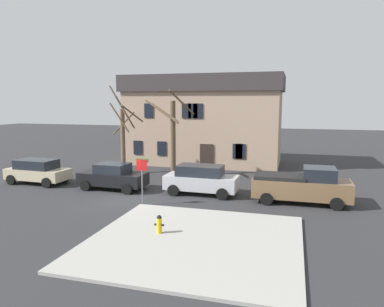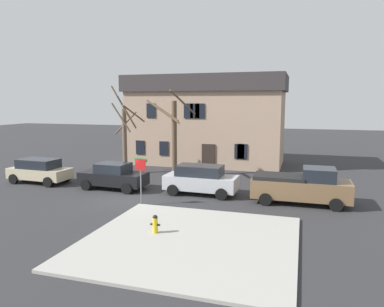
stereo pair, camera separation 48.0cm
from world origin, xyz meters
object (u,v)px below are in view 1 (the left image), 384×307
object	(u,v)px
tree_bare_near	(123,135)
tree_bare_mid	(173,135)
fire_hydrant	(159,224)
pickup_truck_brown	(302,186)
car_black_sedan	(113,176)
car_beige_wagon	(38,171)
street_sign_pole	(142,173)
building_main	(204,119)
car_silver_wagon	(201,179)

from	to	relation	value
tree_bare_near	tree_bare_mid	xyz separation A→B (m)	(3.96, 0.05, 0.12)
tree_bare_near	fire_hydrant	xyz separation A→B (m)	(7.32, -11.52, -2.51)
pickup_truck_brown	car_black_sedan	bearing A→B (deg)	179.92
tree_bare_near	tree_bare_mid	world-z (taller)	tree_bare_near
car_beige_wagon	car_black_sedan	size ratio (longest dim) A/B	1.00
fire_hydrant	street_sign_pole	world-z (taller)	street_sign_pole
tree_bare_near	pickup_truck_brown	size ratio (longest dim) A/B	1.29
building_main	street_sign_pole	size ratio (longest dim) A/B	5.43
building_main	tree_bare_near	distance (m)	8.29
car_silver_wagon	pickup_truck_brown	bearing A→B (deg)	-3.28
car_black_sedan	pickup_truck_brown	bearing A→B (deg)	-0.08
car_silver_wagon	pickup_truck_brown	world-z (taller)	pickup_truck_brown
car_beige_wagon	fire_hydrant	size ratio (longest dim) A/B	5.63
tree_bare_near	street_sign_pole	world-z (taller)	tree_bare_near
tree_bare_mid	tree_bare_near	bearing A→B (deg)	-179.26
tree_bare_near	car_beige_wagon	xyz separation A→B (m)	(-4.17, -4.62, -2.16)
car_black_sedan	pickup_truck_brown	xyz separation A→B (m)	(11.50, -0.02, 0.14)
building_main	street_sign_pole	bearing A→B (deg)	-89.29
fire_hydrant	street_sign_pole	distance (m)	4.79
building_main	fire_hydrant	world-z (taller)	building_main
tree_bare_mid	car_beige_wagon	distance (m)	9.65
tree_bare_near	fire_hydrant	size ratio (longest dim) A/B	8.75
car_silver_wagon	pickup_truck_brown	xyz separation A→B (m)	(5.80, -0.33, 0.06)
building_main	tree_bare_near	xyz separation A→B (m)	(-4.68, -6.78, -0.95)
tree_bare_near	car_silver_wagon	size ratio (longest dim) A/B	1.53
tree_bare_near	tree_bare_mid	distance (m)	3.96
car_beige_wagon	car_silver_wagon	bearing A→B (deg)	1.03
tree_bare_near	car_black_sedan	world-z (taller)	tree_bare_near
tree_bare_near	tree_bare_mid	size ratio (longest dim) A/B	1.05
street_sign_pole	building_main	bearing A→B (deg)	90.71
tree_bare_mid	fire_hydrant	distance (m)	12.33
building_main	street_sign_pole	world-z (taller)	building_main
building_main	pickup_truck_brown	size ratio (longest dim) A/B	2.67
tree_bare_mid	car_black_sedan	distance (m)	5.82
building_main	tree_bare_near	bearing A→B (deg)	-124.63
car_black_sedan	car_silver_wagon	size ratio (longest dim) A/B	0.99
pickup_truck_brown	fire_hydrant	size ratio (longest dim) A/B	6.78
tree_bare_mid	fire_hydrant	xyz separation A→B (m)	(3.36, -11.57, -2.63)
tree_bare_near	pickup_truck_brown	world-z (taller)	tree_bare_near
car_black_sedan	car_beige_wagon	bearing A→B (deg)	178.89
building_main	street_sign_pole	xyz separation A→B (m)	(0.18, -14.40, -2.17)
tree_bare_near	fire_hydrant	bearing A→B (deg)	-57.59
tree_bare_near	tree_bare_mid	bearing A→B (deg)	0.74
car_beige_wagon	building_main	bearing A→B (deg)	52.16
car_silver_wagon	street_sign_pole	xyz separation A→B (m)	(-2.42, -3.21, 0.88)
building_main	car_beige_wagon	world-z (taller)	building_main
car_beige_wagon	pickup_truck_brown	world-z (taller)	pickup_truck_brown
street_sign_pole	tree_bare_mid	bearing A→B (deg)	96.67
car_silver_wagon	fire_hydrant	size ratio (longest dim) A/B	5.73
fire_hydrant	street_sign_pole	size ratio (longest dim) A/B	0.30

